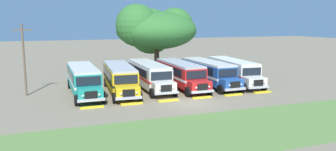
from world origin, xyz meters
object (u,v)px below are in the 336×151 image
(parked_bus_slot_0, at_px, (83,79))
(parked_bus_slot_1, at_px, (120,77))
(broad_shade_tree, at_px, (155,29))
(parked_bus_slot_5, at_px, (233,70))
(parked_bus_slot_4, at_px, (208,72))
(parked_bus_slot_2, at_px, (149,74))
(parked_bus_slot_3, at_px, (180,73))
(utility_pole, at_px, (24,58))

(parked_bus_slot_0, relative_size, parked_bus_slot_1, 0.99)
(broad_shade_tree, bearing_deg, parked_bus_slot_1, -124.97)
(parked_bus_slot_0, xyz_separation_m, parked_bus_slot_1, (3.71, -0.42, 0.00))
(parked_bus_slot_5, bearing_deg, broad_shade_tree, -144.94)
(parked_bus_slot_4, distance_m, parked_bus_slot_5, 3.32)
(broad_shade_tree, bearing_deg, parked_bus_slot_4, -74.05)
(parked_bus_slot_2, height_order, parked_bus_slot_5, same)
(parked_bus_slot_2, distance_m, broad_shade_tree, 11.59)
(parked_bus_slot_3, xyz_separation_m, broad_shade_tree, (0.46, 10.47, 4.69))
(parked_bus_slot_4, bearing_deg, broad_shade_tree, -165.14)
(parked_bus_slot_1, bearing_deg, parked_bus_slot_3, 95.76)
(parked_bus_slot_3, distance_m, broad_shade_tree, 11.48)
(parked_bus_slot_1, bearing_deg, parked_bus_slot_4, 94.75)
(parked_bus_slot_1, distance_m, parked_bus_slot_2, 3.57)
(parked_bus_slot_3, relative_size, parked_bus_slot_4, 1.00)
(parked_bus_slot_0, relative_size, parked_bus_slot_2, 1.00)
(parked_bus_slot_3, relative_size, broad_shade_tree, 0.91)
(parked_bus_slot_5, bearing_deg, parked_bus_slot_2, -90.07)
(parked_bus_slot_0, height_order, parked_bus_slot_4, same)
(parked_bus_slot_3, xyz_separation_m, parked_bus_slot_4, (3.48, -0.10, 0.00))
(broad_shade_tree, relative_size, utility_pole, 1.67)
(parked_bus_slot_3, xyz_separation_m, utility_pole, (-16.22, 1.33, 2.24))
(parked_bus_slot_1, bearing_deg, parked_bus_slot_2, 107.60)
(parked_bus_slot_2, relative_size, utility_pole, 1.52)
(parked_bus_slot_0, relative_size, parked_bus_slot_3, 1.00)
(parked_bus_slot_1, distance_m, parked_bus_slot_3, 7.00)
(parked_bus_slot_2, bearing_deg, parked_bus_slot_5, 86.04)
(parked_bus_slot_2, xyz_separation_m, parked_bus_slot_5, (10.31, -0.77, 0.00))
(parked_bus_slot_3, height_order, utility_pole, utility_pole)
(parked_bus_slot_1, xyz_separation_m, broad_shade_tree, (7.45, 10.65, 4.69))
(parked_bus_slot_0, xyz_separation_m, parked_bus_slot_3, (10.70, -0.24, 0.00))
(utility_pole, bearing_deg, broad_shade_tree, 28.74)
(parked_bus_slot_5, relative_size, broad_shade_tree, 0.92)
(parked_bus_slot_2, height_order, parked_bus_slot_4, same)
(parked_bus_slot_0, xyz_separation_m, parked_bus_slot_4, (14.18, -0.34, 0.00))
(parked_bus_slot_5, distance_m, broad_shade_tree, 13.21)
(parked_bus_slot_2, distance_m, parked_bus_slot_3, 3.57)
(parked_bus_slot_0, distance_m, utility_pole, 6.05)
(parked_bus_slot_0, bearing_deg, parked_bus_slot_1, 83.13)
(parked_bus_slot_2, xyz_separation_m, broad_shade_tree, (3.97, 9.83, 4.69))
(broad_shade_tree, height_order, utility_pole, broad_shade_tree)
(parked_bus_slot_4, bearing_deg, utility_pole, -95.24)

